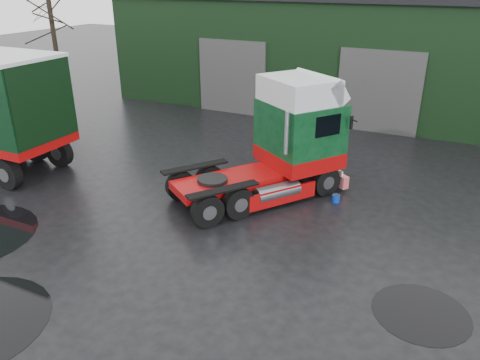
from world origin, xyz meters
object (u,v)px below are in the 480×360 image
at_px(hero_tractor, 255,142).
at_px(wash_bucket, 336,198).
at_px(tree_back_a, 322,7).
at_px(tree_left, 53,29).
at_px(warehouse, 402,51).

bearing_deg(hero_tractor, wash_bucket, 53.47).
xyz_separation_m(hero_tractor, tree_back_a, (-5.76, 25.55, 2.69)).
height_order(wash_bucket, tree_left, tree_left).
bearing_deg(tree_left, wash_bucket, -18.79).
relative_size(hero_tractor, wash_bucket, 23.99).
distance_m(tree_left, tree_back_a, 21.10).
relative_size(warehouse, hero_tractor, 4.88).
height_order(tree_left, tree_back_a, tree_back_a).
distance_m(warehouse, hero_tractor, 15.75).
bearing_deg(tree_back_a, warehouse, -51.34).
bearing_deg(warehouse, wash_bucket, -88.20).
bearing_deg(wash_bucket, tree_back_a, 108.96).
distance_m(hero_tractor, tree_back_a, 26.33).
height_order(warehouse, tree_back_a, tree_back_a).
bearing_deg(hero_tractor, warehouse, 116.38).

